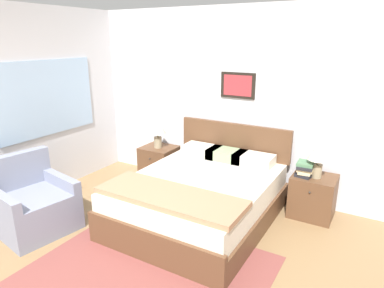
{
  "coord_description": "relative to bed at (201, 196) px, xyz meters",
  "views": [
    {
      "loc": [
        1.93,
        -1.73,
        2.17
      ],
      "look_at": [
        0.06,
        1.49,
        1.01
      ],
      "focal_mm": 32.0,
      "sensor_mm": 36.0,
      "label": 1
    }
  ],
  "objects": [
    {
      "name": "armchair",
      "position": [
        -1.59,
        -1.19,
        -0.01
      ],
      "size": [
        0.92,
        0.9,
        0.87
      ],
      "rotation": [
        0.0,
        0.0,
        -1.74
      ],
      "color": "gray",
      "rests_on": "ground_plane"
    },
    {
      "name": "book_paperback_top",
      "position": [
        1.06,
        0.74,
        0.39
      ],
      "size": [
        0.2,
        0.23,
        0.04
      ],
      "rotation": [
        0.0,
        0.0,
        0.05
      ],
      "color": "#4C7551",
      "rests_on": "book_slim_near_top"
    },
    {
      "name": "area_rug_main",
      "position": [
        0.06,
        -1.15,
        -0.3
      ],
      "size": [
        2.2,
        1.78,
        0.01
      ],
      "color": "brown",
      "rests_on": "ground_plane"
    },
    {
      "name": "wall_back",
      "position": [
        -0.09,
        1.09,
        1.0
      ],
      "size": [
        6.83,
        0.09,
        2.6
      ],
      "color": "silver",
      "rests_on": "ground_plane"
    },
    {
      "name": "book_novel_upper",
      "position": [
        1.06,
        0.74,
        0.32
      ],
      "size": [
        0.21,
        0.24,
        0.04
      ],
      "rotation": [
        0.0,
        0.0,
        0.12
      ],
      "color": "beige",
      "rests_on": "book_hardcover_middle"
    },
    {
      "name": "nightstand_by_door",
      "position": [
        1.18,
        0.78,
        -0.04
      ],
      "size": [
        0.52,
        0.49,
        0.54
      ],
      "color": "brown",
      "rests_on": "ground_plane"
    },
    {
      "name": "table_lamp_by_door",
      "position": [
        1.2,
        0.76,
        0.54
      ],
      "size": [
        0.25,
        0.25,
        0.46
      ],
      "color": "gray",
      "rests_on": "nightstand_by_door"
    },
    {
      "name": "book_thick_bottom",
      "position": [
        1.06,
        0.74,
        0.25
      ],
      "size": [
        0.22,
        0.24,
        0.04
      ],
      "rotation": [
        0.0,
        0.0,
        -0.15
      ],
      "color": "#232328",
      "rests_on": "nightstand_by_door"
    },
    {
      "name": "bed",
      "position": [
        0.0,
        0.0,
        0.0
      ],
      "size": [
        1.64,
        2.07,
        1.02
      ],
      "color": "brown",
      "rests_on": "ground_plane"
    },
    {
      "name": "wall_left",
      "position": [
        -2.34,
        -0.29,
        1.0
      ],
      "size": [
        0.08,
        5.1,
        2.6
      ],
      "color": "silver",
      "rests_on": "ground_plane"
    },
    {
      "name": "book_hardcover_middle",
      "position": [
        1.06,
        0.74,
        0.29
      ],
      "size": [
        0.17,
        0.24,
        0.03
      ],
      "rotation": [
        0.0,
        0.0,
        0.11
      ],
      "color": "beige",
      "rests_on": "book_thick_bottom"
    },
    {
      "name": "nightstand_near_window",
      "position": [
        -1.18,
        0.78,
        -0.04
      ],
      "size": [
        0.52,
        0.49,
        0.54
      ],
      "color": "brown",
      "rests_on": "ground_plane"
    },
    {
      "name": "table_lamp_near_window",
      "position": [
        -1.18,
        0.76,
        0.54
      ],
      "size": [
        0.25,
        0.25,
        0.46
      ],
      "color": "gray",
      "rests_on": "nightstand_near_window"
    },
    {
      "name": "book_slim_near_top",
      "position": [
        1.06,
        0.74,
        0.36
      ],
      "size": [
        0.21,
        0.27,
        0.04
      ],
      "rotation": [
        0.0,
        0.0,
        0.09
      ],
      "color": "#232328",
      "rests_on": "book_novel_upper"
    }
  ]
}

